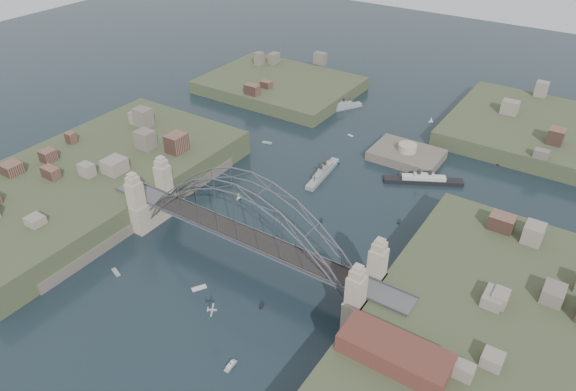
{
  "coord_description": "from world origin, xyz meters",
  "views": [
    {
      "loc": [
        63.06,
        -77.53,
        85.79
      ],
      "look_at": [
        0.0,
        18.0,
        10.0
      ],
      "focal_mm": 33.06,
      "sensor_mm": 36.0,
      "label": 1
    }
  ],
  "objects_px": {
    "ocean_liner": "(423,180)",
    "naval_cruiser_far": "(341,107)",
    "naval_cruiser_near": "(323,173)",
    "fort_island": "(406,160)",
    "bridge": "(246,223)",
    "wharf_shed": "(395,352)"
  },
  "relations": [
    {
      "from": "ocean_liner",
      "to": "naval_cruiser_far",
      "type": "bearing_deg",
      "value": 144.37
    },
    {
      "from": "naval_cruiser_near",
      "to": "ocean_liner",
      "type": "bearing_deg",
      "value": 25.54
    },
    {
      "from": "fort_island",
      "to": "naval_cruiser_near",
      "type": "bearing_deg",
      "value": -126.09
    },
    {
      "from": "bridge",
      "to": "fort_island",
      "type": "xyz_separation_m",
      "value": [
        12.0,
        70.0,
        -12.66
      ]
    },
    {
      "from": "ocean_liner",
      "to": "naval_cruiser_near",
      "type": "bearing_deg",
      "value": -154.46
    },
    {
      "from": "naval_cruiser_near",
      "to": "fort_island",
      "type": "bearing_deg",
      "value": 53.91
    },
    {
      "from": "fort_island",
      "to": "naval_cruiser_far",
      "type": "distance_m",
      "value": 43.09
    },
    {
      "from": "naval_cruiser_near",
      "to": "bridge",
      "type": "bearing_deg",
      "value": -83.15
    },
    {
      "from": "naval_cruiser_far",
      "to": "ocean_liner",
      "type": "relative_size",
      "value": 0.73
    },
    {
      "from": "bridge",
      "to": "naval_cruiser_near",
      "type": "xyz_separation_m",
      "value": [
        -5.52,
        45.96,
        -11.4
      ]
    },
    {
      "from": "bridge",
      "to": "naval_cruiser_far",
      "type": "xyz_separation_m",
      "value": [
        -24.63,
        92.66,
        -11.39
      ]
    },
    {
      "from": "fort_island",
      "to": "ocean_liner",
      "type": "distance_m",
      "value": 14.87
    },
    {
      "from": "bridge",
      "to": "naval_cruiser_near",
      "type": "height_order",
      "value": "bridge"
    },
    {
      "from": "bridge",
      "to": "naval_cruiser_near",
      "type": "distance_m",
      "value": 47.68
    },
    {
      "from": "bridge",
      "to": "fort_island",
      "type": "relative_size",
      "value": 3.82
    },
    {
      "from": "bridge",
      "to": "wharf_shed",
      "type": "relative_size",
      "value": 4.2
    },
    {
      "from": "bridge",
      "to": "fort_island",
      "type": "height_order",
      "value": "bridge"
    },
    {
      "from": "wharf_shed",
      "to": "naval_cruiser_far",
      "type": "distance_m",
      "value": 127.16
    },
    {
      "from": "wharf_shed",
      "to": "naval_cruiser_far",
      "type": "relative_size",
      "value": 1.22
    },
    {
      "from": "wharf_shed",
      "to": "bridge",
      "type": "bearing_deg",
      "value": 162.35
    },
    {
      "from": "wharf_shed",
      "to": "naval_cruiser_near",
      "type": "height_order",
      "value": "wharf_shed"
    },
    {
      "from": "fort_island",
      "to": "naval_cruiser_near",
      "type": "distance_m",
      "value": 29.77
    }
  ]
}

